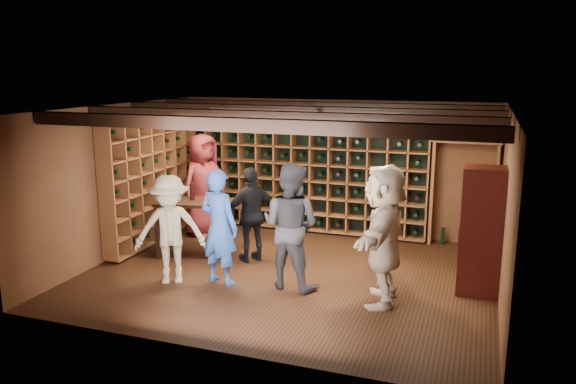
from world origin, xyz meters
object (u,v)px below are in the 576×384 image
(display_cabinet, at_px, (480,234))
(man_grey_suit, at_px, (290,226))
(tasting_table, at_px, (194,208))
(guest_khaki, at_px, (170,230))
(man_blue_shirt, at_px, (219,227))
(guest_red_floral, at_px, (204,185))
(guest_woman_black, at_px, (252,215))
(guest_beige, at_px, (384,235))

(display_cabinet, height_order, man_grey_suit, man_grey_suit)
(man_grey_suit, distance_m, tasting_table, 2.10)
(guest_khaki, bearing_deg, man_blue_shirt, -9.71)
(man_blue_shirt, xyz_separation_m, guest_red_floral, (-1.33, 2.09, 0.11))
(man_blue_shirt, bearing_deg, display_cabinet, -153.94)
(man_grey_suit, distance_m, guest_woman_black, 1.27)
(man_blue_shirt, xyz_separation_m, guest_khaki, (-0.69, -0.20, -0.05))
(guest_beige, relative_size, tasting_table, 1.40)
(display_cabinet, bearing_deg, man_blue_shirt, -166.58)
(guest_red_floral, relative_size, guest_khaki, 1.20)
(guest_woman_black, xyz_separation_m, guest_khaki, (-0.75, -1.25, 0.03))
(guest_red_floral, height_order, guest_khaki, guest_red_floral)
(display_cabinet, relative_size, man_grey_suit, 0.97)
(man_blue_shirt, relative_size, tasting_table, 1.26)
(man_grey_suit, xyz_separation_m, guest_woman_black, (-0.94, 0.84, -0.13))
(display_cabinet, xyz_separation_m, guest_beige, (-1.20, -0.75, 0.08))
(guest_beige, xyz_separation_m, tasting_table, (-3.28, 0.91, -0.12))
(display_cabinet, height_order, guest_beige, guest_beige)
(man_grey_suit, relative_size, guest_khaki, 1.13)
(man_blue_shirt, relative_size, guest_beige, 0.90)
(display_cabinet, distance_m, guest_beige, 1.42)
(guest_red_floral, xyz_separation_m, guest_khaki, (0.65, -2.28, -0.16))
(guest_woman_black, bearing_deg, display_cabinet, 129.36)
(display_cabinet, height_order, tasting_table, display_cabinet)
(tasting_table, bearing_deg, man_blue_shirt, -59.14)
(guest_red_floral, bearing_deg, tasting_table, -138.35)
(guest_khaki, bearing_deg, guest_beige, -20.30)
(man_blue_shirt, bearing_deg, man_grey_suit, -155.62)
(display_cabinet, height_order, man_blue_shirt, display_cabinet)
(display_cabinet, relative_size, guest_woman_black, 1.14)
(guest_red_floral, height_order, guest_beige, guest_red_floral)
(man_grey_suit, bearing_deg, guest_woman_black, -32.24)
(guest_red_floral, xyz_separation_m, guest_beige, (3.67, -1.99, -0.02))
(guest_beige, height_order, tasting_table, guest_beige)
(guest_red_floral, distance_m, guest_beige, 4.18)
(guest_woman_black, bearing_deg, guest_beige, 109.92)
(guest_beige, distance_m, tasting_table, 3.40)
(man_grey_suit, xyz_separation_m, tasting_table, (-1.95, 0.79, -0.08))
(guest_beige, bearing_deg, man_blue_shirt, -91.49)
(man_grey_suit, height_order, guest_red_floral, guest_red_floral)
(guest_red_floral, height_order, tasting_table, guest_red_floral)
(man_grey_suit, bearing_deg, guest_beige, -175.33)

